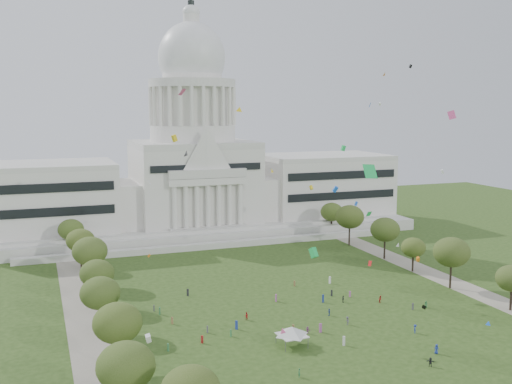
# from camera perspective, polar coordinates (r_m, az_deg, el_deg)

# --- Properties ---
(ground) EXTENTS (400.00, 400.00, 0.00)m
(ground) POSITION_cam_1_polar(r_m,az_deg,el_deg) (130.07, 7.07, -13.19)
(ground) COLOR #2A4316
(ground) RESTS_ON ground
(capitol) EXTENTS (160.00, 64.50, 91.30)m
(capitol) POSITION_cam_1_polar(r_m,az_deg,el_deg) (229.40, -5.95, 1.83)
(capitol) COLOR beige
(capitol) RESTS_ON ground
(path_left) EXTENTS (8.00, 160.00, 0.04)m
(path_left) POSITION_cam_1_polar(r_m,az_deg,el_deg) (145.47, -16.20, -11.12)
(path_left) COLOR gray
(path_left) RESTS_ON ground
(path_right) EXTENTS (8.00, 160.00, 0.04)m
(path_right) POSITION_cam_1_polar(r_m,az_deg,el_deg) (178.80, 16.46, -7.51)
(path_right) COLOR gray
(path_right) RESTS_ON ground
(row_tree_l_0) EXTENTS (8.85, 8.85, 12.59)m
(row_tree_l_0) POSITION_cam_1_polar(r_m,az_deg,el_deg) (94.46, -12.30, -15.90)
(row_tree_l_0) COLOR black
(row_tree_l_0) RESTS_ON ground
(row_tree_l_1) EXTENTS (8.86, 8.86, 12.59)m
(row_tree_l_1) POSITION_cam_1_polar(r_m,az_deg,el_deg) (111.84, -13.06, -12.05)
(row_tree_l_1) COLOR black
(row_tree_l_1) RESTS_ON ground
(row_tree_r_1) EXTENTS (7.58, 7.58, 10.78)m
(row_tree_r_1) POSITION_cam_1_polar(r_m,az_deg,el_deg) (152.40, 23.22, -7.57)
(row_tree_r_1) COLOR black
(row_tree_r_1) RESTS_ON ground
(row_tree_l_2) EXTENTS (8.42, 8.42, 11.97)m
(row_tree_l_2) POSITION_cam_1_polar(r_m,az_deg,el_deg) (131.02, -14.63, -9.30)
(row_tree_l_2) COLOR black
(row_tree_l_2) RESTS_ON ground
(row_tree_r_2) EXTENTS (9.55, 9.55, 13.58)m
(row_tree_r_2) POSITION_cam_1_polar(r_m,az_deg,el_deg) (164.55, 18.13, -5.47)
(row_tree_r_2) COLOR black
(row_tree_r_2) RESTS_ON ground
(row_tree_l_3) EXTENTS (8.12, 8.12, 11.55)m
(row_tree_l_3) POSITION_cam_1_polar(r_m,az_deg,el_deg) (147.07, -14.91, -7.52)
(row_tree_l_3) COLOR black
(row_tree_l_3) RESTS_ON ground
(row_tree_r_3) EXTENTS (7.01, 7.01, 9.98)m
(row_tree_r_3) POSITION_cam_1_polar(r_m,az_deg,el_deg) (178.53, 14.76, -5.13)
(row_tree_r_3) COLOR black
(row_tree_r_3) RESTS_ON ground
(row_tree_l_4) EXTENTS (9.29, 9.29, 13.21)m
(row_tree_l_4) POSITION_cam_1_polar(r_m,az_deg,el_deg) (164.66, -15.54, -5.45)
(row_tree_l_4) COLOR black
(row_tree_l_4) RESTS_ON ground
(row_tree_r_4) EXTENTS (9.19, 9.19, 13.06)m
(row_tree_r_4) POSITION_cam_1_polar(r_m,az_deg,el_deg) (190.87, 12.19, -3.52)
(row_tree_r_4) COLOR black
(row_tree_r_4) RESTS_ON ground
(row_tree_l_5) EXTENTS (8.33, 8.33, 11.85)m
(row_tree_l_5) POSITION_cam_1_polar(r_m,az_deg,el_deg) (182.89, -16.38, -4.45)
(row_tree_l_5) COLOR black
(row_tree_l_5) RESTS_ON ground
(row_tree_r_5) EXTENTS (9.82, 9.82, 13.96)m
(row_tree_r_5) POSITION_cam_1_polar(r_m,az_deg,el_deg) (207.07, 8.92, -2.35)
(row_tree_r_5) COLOR black
(row_tree_r_5) RESTS_ON ground
(row_tree_l_6) EXTENTS (8.19, 8.19, 11.64)m
(row_tree_l_6) POSITION_cam_1_polar(r_m,az_deg,el_deg) (200.56, -17.22, -3.44)
(row_tree_l_6) COLOR black
(row_tree_l_6) RESTS_ON ground
(row_tree_r_6) EXTENTS (8.42, 8.42, 11.97)m
(row_tree_r_6) POSITION_cam_1_polar(r_m,az_deg,el_deg) (224.01, 7.23, -1.90)
(row_tree_r_6) COLOR black
(row_tree_r_6) RESTS_ON ground
(event_tent) EXTENTS (7.80, 7.80, 4.06)m
(event_tent) POSITION_cam_1_polar(r_m,az_deg,el_deg) (121.86, 3.44, -13.05)
(event_tent) COLOR #4C4C4C
(event_tent) RESTS_ON ground
(person_0) EXTENTS (0.93, 0.77, 1.64)m
(person_0) POSITION_cam_1_polar(r_m,az_deg,el_deg) (149.52, 15.88, -10.25)
(person_0) COLOR #33723F
(person_0) RESTS_ON ground
(person_2) EXTENTS (1.01, 0.90, 1.78)m
(person_2) POSITION_cam_1_polar(r_m,az_deg,el_deg) (150.51, 11.77, -9.96)
(person_2) COLOR #B21E1E
(person_2) RESTS_ON ground
(person_3) EXTENTS (0.73, 1.27, 1.89)m
(person_3) POSITION_cam_1_polar(r_m,az_deg,el_deg) (134.79, 8.69, -12.02)
(person_3) COLOR #4C4C51
(person_3) RESTS_ON ground
(person_4) EXTENTS (0.78, 1.10, 1.69)m
(person_4) POSITION_cam_1_polar(r_m,az_deg,el_deg) (139.84, 6.98, -11.28)
(person_4) COLOR navy
(person_4) RESTS_ON ground
(person_5) EXTENTS (1.05, 1.53, 1.54)m
(person_5) POSITION_cam_1_polar(r_m,az_deg,el_deg) (129.06, 4.94, -12.97)
(person_5) COLOR #994C8C
(person_5) RESTS_ON ground
(person_6) EXTENTS (1.02, 1.11, 1.90)m
(person_6) POSITION_cam_1_polar(r_m,az_deg,el_deg) (123.89, 16.81, -14.13)
(person_6) COLOR navy
(person_6) RESTS_ON ground
(person_7) EXTENTS (0.72, 0.75, 1.67)m
(person_7) POSITION_cam_1_polar(r_m,az_deg,el_deg) (109.91, 4.13, -16.80)
(person_7) COLOR #33723F
(person_7) RESTS_ON ground
(person_8) EXTENTS (0.91, 0.58, 1.84)m
(person_8) POSITION_cam_1_polar(r_m,az_deg,el_deg) (136.19, -0.93, -11.72)
(person_8) COLOR #B21E1E
(person_8) RESTS_ON ground
(person_9) EXTENTS (1.13, 1.35, 1.86)m
(person_9) POSITION_cam_1_polar(r_m,az_deg,el_deg) (133.07, 14.92, -12.48)
(person_9) COLOR navy
(person_9) RESTS_ON ground
(person_10) EXTENTS (0.75, 1.10, 1.73)m
(person_10) POSITION_cam_1_polar(r_m,az_deg,el_deg) (149.15, 8.30, -10.05)
(person_10) COLOR #26262B
(person_10) RESTS_ON ground
(person_11) EXTENTS (1.65, 1.42, 1.70)m
(person_11) POSITION_cam_1_polar(r_m,az_deg,el_deg) (118.12, 16.28, -15.28)
(person_11) COLOR #26262B
(person_11) RESTS_ON ground
(distant_crowd) EXTENTS (67.42, 42.13, 1.95)m
(distant_crowd) POSITION_cam_1_polar(r_m,az_deg,el_deg) (137.42, -0.68, -11.55)
(distant_crowd) COLOR olive
(distant_crowd) RESTS_ON ground
(kite_swarm) EXTENTS (88.37, 105.29, 53.58)m
(kite_swarm) POSITION_cam_1_polar(r_m,az_deg,el_deg) (128.98, 6.59, -0.76)
(kite_swarm) COLOR white
(kite_swarm) RESTS_ON ground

